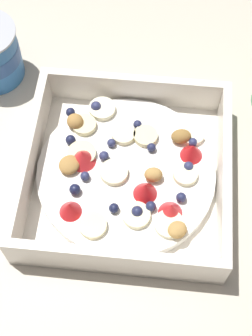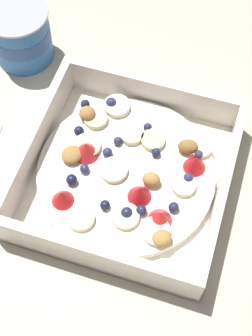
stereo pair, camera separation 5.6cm
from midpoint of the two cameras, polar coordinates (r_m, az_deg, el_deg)
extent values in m
plane|color=beige|center=(0.58, 1.57, -2.65)|extent=(2.40, 2.40, 0.00)
cube|color=white|center=(0.58, 2.74, -1.45)|extent=(0.23, 0.23, 0.01)
cube|color=white|center=(0.52, -0.59, -10.52)|extent=(0.23, 0.01, 0.06)
cube|color=white|center=(0.62, 5.69, 8.12)|extent=(0.23, 0.01, 0.06)
cube|color=white|center=(0.58, -7.55, 2.49)|extent=(0.01, 0.21, 0.06)
cube|color=white|center=(0.56, 13.63, -3.32)|extent=(0.01, 0.21, 0.06)
cylinder|color=white|center=(0.57, 2.79, -0.91)|extent=(0.20, 0.20, 0.01)
cylinder|color=#F7EFC6|center=(0.61, 1.58, 6.87)|extent=(0.04, 0.04, 0.01)
cylinder|color=#F7EFC6|center=(0.59, 11.14, 2.14)|extent=(0.04, 0.04, 0.01)
cylinder|color=beige|center=(0.60, -0.83, 5.44)|extent=(0.04, 0.04, 0.01)
cylinder|color=beige|center=(0.58, -1.77, 2.26)|extent=(0.04, 0.04, 0.01)
cylinder|color=#F4EAB7|center=(0.56, 1.41, -0.50)|extent=(0.04, 0.04, 0.01)
cylinder|color=#F7EFC6|center=(0.53, 6.41, -7.48)|extent=(0.03, 0.03, 0.01)
cylinder|color=#F4EAB7|center=(0.54, 2.91, -5.82)|extent=(0.03, 0.03, 0.01)
cylinder|color=#F4EAB7|center=(0.59, 3.05, 3.73)|extent=(0.04, 0.04, 0.01)
cylinder|color=#F4EAB7|center=(0.56, 9.45, -2.22)|extent=(0.04, 0.04, 0.01)
cylinder|color=beige|center=(0.58, 5.85, 2.96)|extent=(0.03, 0.03, 0.01)
cylinder|color=beige|center=(0.53, -2.23, -6.03)|extent=(0.04, 0.04, 0.01)
cone|color=red|center=(0.54, -4.41, -3.57)|extent=(0.03, 0.03, 0.02)
cone|color=red|center=(0.53, 6.96, -5.83)|extent=(0.04, 0.04, 0.02)
cone|color=red|center=(0.54, 4.53, -3.06)|extent=(0.04, 0.04, 0.02)
cone|color=red|center=(0.57, -1.80, 1.95)|extent=(0.03, 0.03, 0.02)
cone|color=red|center=(0.57, 10.75, 0.35)|extent=(0.04, 0.04, 0.02)
sphere|color=#23284C|center=(0.54, 8.42, -4.73)|extent=(0.01, 0.01, 0.01)
sphere|color=#23284C|center=(0.57, 6.24, 1.55)|extent=(0.01, 0.01, 0.01)
sphere|color=navy|center=(0.56, -2.07, -0.63)|extent=(0.01, 0.01, 0.01)
sphere|color=#23284C|center=(0.59, 5.21, 4.44)|extent=(0.01, 0.01, 0.01)
sphere|color=#23284C|center=(0.53, 3.07, -5.41)|extent=(0.01, 0.01, 0.01)
sphere|color=#191E3D|center=(0.54, 1.00, -4.67)|extent=(0.01, 0.01, 0.01)
sphere|color=#191E3D|center=(0.55, -3.40, -1.61)|extent=(0.01, 0.01, 0.01)
sphere|color=navy|center=(0.61, 0.92, 7.27)|extent=(0.01, 0.01, 0.01)
sphere|color=#191E3D|center=(0.58, -2.71, 4.03)|extent=(0.01, 0.01, 0.01)
sphere|color=navy|center=(0.56, 9.99, -1.38)|extent=(0.01, 0.01, 0.01)
sphere|color=navy|center=(0.58, 11.05, 1.27)|extent=(0.01, 0.01, 0.01)
sphere|color=#191E3D|center=(0.61, -2.07, 7.10)|extent=(0.01, 0.01, 0.01)
sphere|color=#23284C|center=(0.54, 4.75, -5.12)|extent=(0.01, 0.01, 0.01)
sphere|color=navy|center=(0.57, 0.65, 1.56)|extent=(0.01, 0.01, 0.01)
sphere|color=navy|center=(0.58, 1.80, 2.88)|extent=(0.01, 0.01, 0.01)
ellipsoid|color=tan|center=(0.55, 5.81, -1.58)|extent=(0.02, 0.02, 0.02)
ellipsoid|color=#AD7F42|center=(0.59, -1.79, 6.01)|extent=(0.03, 0.03, 0.02)
ellipsoid|color=olive|center=(0.58, 9.86, 2.19)|extent=(0.03, 0.02, 0.02)
ellipsoid|color=tan|center=(0.53, 7.20, -8.27)|extent=(0.03, 0.03, 0.02)
ellipsoid|color=#AD7F42|center=(0.57, -3.44, 1.27)|extent=(0.03, 0.03, 0.01)
cylinder|color=#3370B7|center=(0.68, -9.58, 14.55)|extent=(0.08, 0.08, 0.07)
cylinder|color=#2D5193|center=(0.67, -9.63, 14.77)|extent=(0.08, 0.08, 0.02)
cylinder|color=#B7BCC6|center=(0.65, -10.09, 16.85)|extent=(0.08, 0.08, 0.00)
camera|label=1|loc=(0.03, -87.13, 5.17)|focal=53.24mm
camera|label=2|loc=(0.03, 92.87, -5.17)|focal=53.24mm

